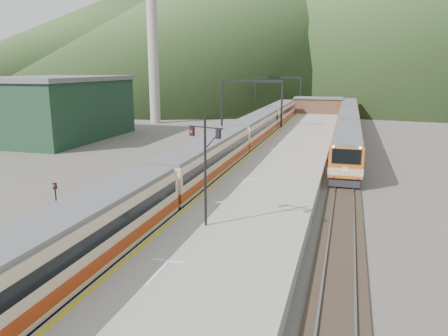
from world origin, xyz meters
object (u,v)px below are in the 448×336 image
(main_train, at_px, (236,142))
(signal_mast, at_px, (205,160))
(second_train, at_px, (348,124))
(worker, at_px, (27,253))

(main_train, bearing_deg, signal_mast, -79.94)
(second_train, distance_m, worker, 49.88)
(second_train, distance_m, signal_mast, 42.59)
(main_train, xyz_separation_m, worker, (-3.41, -28.26, -1.14))
(main_train, bearing_deg, worker, -96.89)
(signal_mast, relative_size, worker, 3.56)
(worker, bearing_deg, main_train, -52.08)
(second_train, relative_size, signal_mast, 9.15)
(main_train, distance_m, worker, 28.49)
(main_train, relative_size, worker, 45.69)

